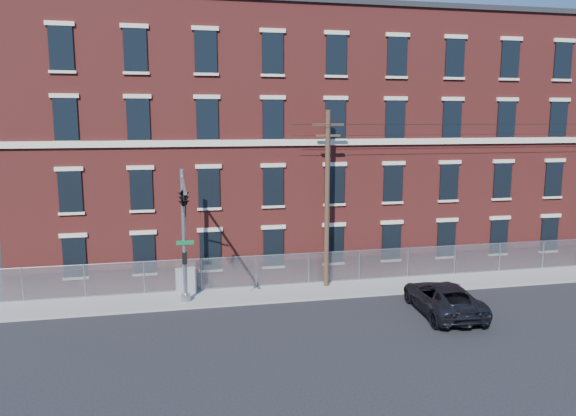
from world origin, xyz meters
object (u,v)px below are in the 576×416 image
(traffic_signal_mast, at_px, (184,210))
(utility_pole_near, at_px, (327,196))
(utility_cabinet, at_px, (186,280))
(pickup_truck, at_px, (443,298))

(traffic_signal_mast, height_order, utility_pole_near, utility_pole_near)
(utility_pole_near, height_order, utility_cabinet, utility_pole_near)
(traffic_signal_mast, height_order, pickup_truck, traffic_signal_mast)
(pickup_truck, bearing_deg, traffic_signal_mast, -3.57)
(traffic_signal_mast, xyz_separation_m, utility_cabinet, (0.06, 3.82, -4.58))
(utility_pole_near, xyz_separation_m, pickup_truck, (4.55, -5.27, -4.54))
(pickup_truck, bearing_deg, utility_cabinet, -19.60)
(traffic_signal_mast, distance_m, utility_cabinet, 5.97)
(traffic_signal_mast, xyz_separation_m, pickup_truck, (12.55, -1.85, -4.59))
(utility_pole_near, bearing_deg, utility_cabinet, 177.11)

